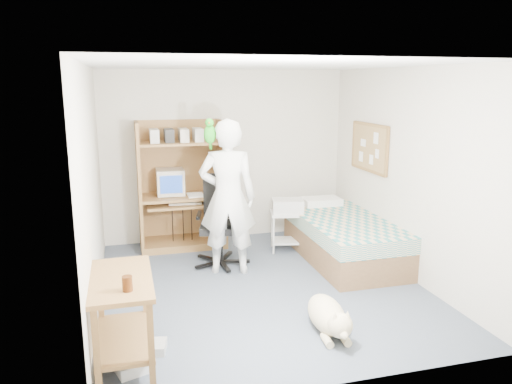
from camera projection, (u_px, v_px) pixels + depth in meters
floor at (262, 286)px, 5.80m from camera, size 4.00×4.00×0.00m
wall_back at (226, 156)px, 7.41m from camera, size 3.60×0.02×2.50m
wall_right at (406, 173)px, 5.98m from camera, size 0.02×4.00×2.50m
wall_left at (92, 190)px, 5.07m from camera, size 0.02×4.00×2.50m
ceiling at (262, 65)px, 5.25m from camera, size 3.60×4.00×0.02m
computer_hutch at (181, 190)px, 7.08m from camera, size 1.20×0.63×1.80m
bed at (343, 238)px, 6.65m from camera, size 1.02×2.02×0.66m
side_desk at (123, 306)px, 4.16m from camera, size 0.50×1.00×0.75m
corkboard at (369, 148)px, 6.78m from camera, size 0.04×0.94×0.66m
office_chair at (221, 233)px, 6.46m from camera, size 0.65×0.65×1.15m
person at (228, 197)px, 6.06m from camera, size 0.78×0.61×1.91m
parrot at (210, 133)px, 5.85m from camera, size 0.14×0.24×0.39m
dog at (328, 316)px, 4.72m from camera, size 0.37×0.99×0.37m
printer_cart at (287, 225)px, 6.97m from camera, size 0.54×0.47×0.56m
printer at (288, 206)px, 6.91m from camera, size 0.48×0.41×0.18m
crt_monitor at (170, 182)px, 7.02m from camera, size 0.39×0.41×0.36m
keyboard at (185, 203)px, 6.97m from camera, size 0.46×0.19×0.03m
pencil_cup at (209, 190)px, 7.09m from camera, size 0.08×0.08×0.12m
drink_glass at (127, 284)px, 3.84m from camera, size 0.08×0.08×0.12m
floor_box_a at (132, 367)px, 4.08m from camera, size 0.30×0.27×0.10m
floor_box_b at (156, 347)px, 4.40m from camera, size 0.22×0.25×0.08m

